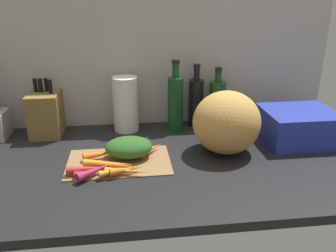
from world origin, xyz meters
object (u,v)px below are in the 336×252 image
(cutting_board, at_px, (119,161))
(bottle_2, at_px, (217,102))
(winter_squash, at_px, (227,123))
(dish_rack, at_px, (298,126))
(carrot_4, at_px, (151,149))
(carrot_9, at_px, (133,145))
(carrot_5, at_px, (127,170))
(carrot_1, at_px, (109,164))
(knife_block, at_px, (46,113))
(carrot_7, at_px, (127,171))
(carrot_3, at_px, (117,171))
(bottle_1, at_px, (196,101))
(carrot_10, at_px, (91,172))
(carrot_8, at_px, (118,166))
(carrot_6, at_px, (97,170))
(paper_towel_roll, at_px, (126,104))
(bottle_0, at_px, (175,102))
(carrot_2, at_px, (86,169))
(carrot_0, at_px, (101,154))

(cutting_board, height_order, bottle_2, bottle_2)
(cutting_board, distance_m, winter_squash, 0.41)
(cutting_board, relative_size, dish_rack, 1.31)
(cutting_board, xyz_separation_m, carrot_4, (0.12, 0.05, 0.02))
(carrot_4, relative_size, carrot_9, 0.71)
(carrot_5, xyz_separation_m, dish_rack, (0.68, 0.20, 0.04))
(carrot_1, relative_size, knife_block, 0.72)
(carrot_7, bearing_deg, carrot_3, 168.86)
(bottle_1, bearing_deg, carrot_10, -135.22)
(carrot_4, xyz_separation_m, carrot_8, (-0.12, -0.12, -0.00))
(carrot_5, height_order, carrot_7, carrot_5)
(carrot_5, relative_size, knife_block, 0.48)
(carrot_6, height_order, paper_towel_roll, paper_towel_roll)
(carrot_5, distance_m, carrot_8, 0.04)
(carrot_5, bearing_deg, dish_rack, 16.57)
(carrot_5, bearing_deg, carrot_9, 82.23)
(bottle_0, distance_m, bottle_2, 0.19)
(carrot_2, bearing_deg, carrot_8, 8.34)
(carrot_6, bearing_deg, carrot_9, 57.05)
(carrot_0, relative_size, carrot_3, 1.04)
(carrot_6, bearing_deg, carrot_10, -163.38)
(carrot_1, height_order, carrot_9, carrot_1)
(paper_towel_roll, bearing_deg, carrot_7, -90.40)
(carrot_2, relative_size, bottle_0, 0.41)
(carrot_4, distance_m, paper_towel_roll, 0.29)
(knife_block, bearing_deg, bottle_1, 2.60)
(carrot_3, xyz_separation_m, bottle_1, (0.35, 0.43, 0.09))
(cutting_board, bearing_deg, bottle_1, 44.42)
(bottle_0, xyz_separation_m, bottle_2, (0.19, 0.03, -0.02))
(carrot_1, bearing_deg, paper_towel_roll, 79.81)
(carrot_7, xyz_separation_m, bottle_1, (0.31, 0.44, 0.09))
(carrot_10, bearing_deg, bottle_0, 49.00)
(carrot_3, relative_size, winter_squash, 0.48)
(cutting_board, height_order, carrot_6, carrot_6)
(winter_squash, distance_m, dish_rack, 0.33)
(carrot_8, height_order, carrot_9, carrot_8)
(carrot_8, relative_size, bottle_0, 0.51)
(carrot_7, bearing_deg, carrot_2, 169.76)
(carrot_8, height_order, bottle_0, bottle_0)
(carrot_3, relative_size, carrot_10, 1.14)
(dish_rack, bearing_deg, bottle_2, 142.33)
(carrot_8, bearing_deg, carrot_7, -51.94)
(bottle_0, bearing_deg, winter_squash, -58.15)
(winter_squash, xyz_separation_m, bottle_1, (-0.06, 0.29, -0.01))
(carrot_6, xyz_separation_m, winter_squash, (0.47, 0.13, 0.09))
(carrot_3, xyz_separation_m, dish_rack, (0.72, 0.20, 0.04))
(carrot_6, relative_size, carrot_9, 0.88)
(bottle_1, bearing_deg, carrot_1, -134.22)
(paper_towel_roll, bearing_deg, carrot_0, -109.04)
(carrot_10, xyz_separation_m, paper_towel_roll, (0.12, 0.40, 0.10))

